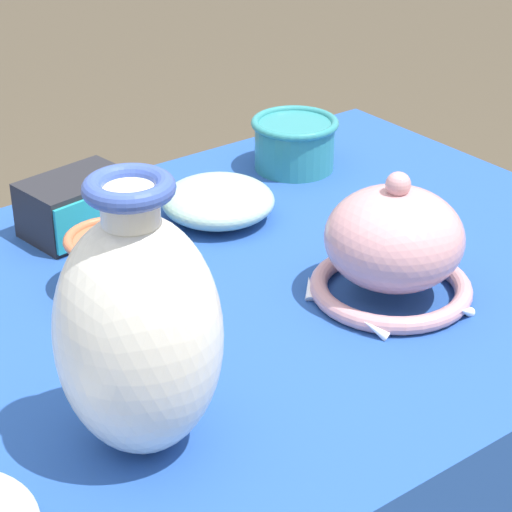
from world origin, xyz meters
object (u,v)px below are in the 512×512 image
object	(u,v)px
cup_wide_teal	(295,142)
mosaic_tile_box	(76,206)
cup_wide_terracotta	(112,260)
bowl_shallow_celadon	(218,201)
vase_tall_bulbous	(138,332)
vase_dome_bell	(393,248)

from	to	relation	value
cup_wide_teal	mosaic_tile_box	bearing A→B (deg)	178.99
cup_wide_terracotta	cup_wide_teal	size ratio (longest dim) A/B	0.83
cup_wide_terracotta	cup_wide_teal	distance (m)	0.44
bowl_shallow_celadon	cup_wide_terracotta	xyz separation A→B (m)	(-0.22, -0.08, 0.01)
bowl_shallow_celadon	cup_wide_teal	xyz separation A→B (m)	(0.20, 0.08, 0.02)
mosaic_tile_box	cup_wide_teal	distance (m)	0.38
mosaic_tile_box	cup_wide_teal	bearing A→B (deg)	-8.67
cup_wide_terracotta	cup_wide_teal	bearing A→B (deg)	20.77
vase_tall_bulbous	vase_dome_bell	xyz separation A→B (m)	(0.39, 0.06, -0.06)
vase_dome_bell	cup_wide_terracotta	world-z (taller)	vase_dome_bell
mosaic_tile_box	cup_wide_terracotta	distance (m)	0.17
vase_dome_bell	cup_wide_terracotta	xyz separation A→B (m)	(-0.26, 0.22, -0.02)
vase_tall_bulbous	vase_dome_bell	world-z (taller)	vase_tall_bulbous
vase_tall_bulbous	bowl_shallow_celadon	distance (m)	0.50
cup_wide_terracotta	cup_wide_teal	xyz separation A→B (m)	(0.41, 0.16, 0.00)
vase_dome_bell	mosaic_tile_box	xyz separation A→B (m)	(-0.22, 0.38, -0.03)
vase_dome_bell	mosaic_tile_box	distance (m)	0.44
vase_tall_bulbous	cup_wide_terracotta	distance (m)	0.32
cup_wide_teal	bowl_shallow_celadon	bearing A→B (deg)	-159.15
vase_tall_bulbous	cup_wide_terracotta	world-z (taller)	vase_tall_bulbous
vase_dome_bell	mosaic_tile_box	world-z (taller)	vase_dome_bell
mosaic_tile_box	bowl_shallow_celadon	distance (m)	0.20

